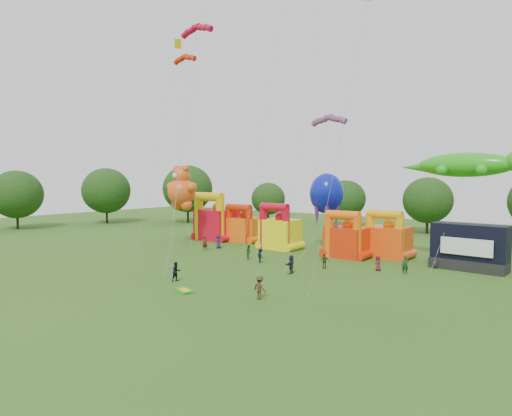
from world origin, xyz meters
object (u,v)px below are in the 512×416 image
Objects in this scene: spectator_0 at (218,242)px; spectator_4 at (324,261)px; teddy_bear_kite at (183,197)px; stage_trailer at (469,248)px; bouncy_castle_2 at (279,231)px; octopus_kite at (323,209)px; bouncy_castle_0 at (215,222)px; gecko_kite at (457,192)px.

spectator_0 is 1.13× the size of spectator_4.
spectator_4 is at bearing -7.11° from teddy_bear_kite.
spectator_4 is (24.96, -3.11, -5.93)m from teddy_bear_kite.
teddy_bear_kite is at bearing -171.25° from stage_trailer.
teddy_bear_kite is 7.08× the size of spectator_4.
octopus_kite is at bearing 35.44° from bouncy_castle_2.
spectator_4 is (24.18, -9.12, -1.96)m from bouncy_castle_0.
bouncy_castle_0 is 17.87m from octopus_kite.
stage_trailer is 6.08m from gecko_kite.
octopus_kite is at bearing 176.00° from gecko_kite.
bouncy_castle_2 is 22.64m from gecko_kite.
gecko_kite reaches higher than stage_trailer.
spectator_4 is (-12.16, -8.83, -1.51)m from stage_trailer.
stage_trailer is 0.57× the size of gecko_kite.
bouncy_castle_0 is 0.56× the size of gecko_kite.
gecko_kite is 16.19m from spectator_4.
stage_trailer is 19.17m from octopus_kite.
gecko_kite is at bearing -4.00° from octopus_kite.
bouncy_castle_0 is at bearing 179.53° from stage_trailer.
stage_trailer is at bearing 2.34° from bouncy_castle_2.
spectator_4 is at bearing -136.19° from gecko_kite.
octopus_kite is at bearing 39.26° from spectator_0.
octopus_kite is (4.73, 3.36, 2.97)m from bouncy_castle_2.
bouncy_castle_2 is 13.90m from spectator_4.
bouncy_castle_2 is 0.83× the size of stage_trailer.
gecko_kite is at bearing -177.80° from spectator_4.
spectator_0 is (6.07, -5.93, -1.85)m from bouncy_castle_0.
teddy_bear_kite is at bearing -175.04° from spectator_0.
gecko_kite is at bearing 1.50° from bouncy_castle_0.
octopus_kite is 14.70m from spectator_0.
spectator_0 is at bearing -169.46° from stage_trailer.
bouncy_castle_2 is at bearing -5.61° from bouncy_castle_0.
teddy_bear_kite reaches higher than stage_trailer.
bouncy_castle_0 is 12.90m from bouncy_castle_2.
spectator_4 is (-10.46, -10.03, -7.22)m from gecko_kite.
bouncy_castle_2 is 3.41× the size of spectator_0.
gecko_kite is (21.81, 2.17, 5.66)m from bouncy_castle_2.
stage_trailer is 30.82m from spectator_0.
bouncy_castle_2 is 8.35m from spectator_0.
octopus_kite reaches higher than bouncy_castle_2.
octopus_kite is at bearing 172.72° from stage_trailer.
gecko_kite is (35.42, 6.92, 1.29)m from teddy_bear_kite.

